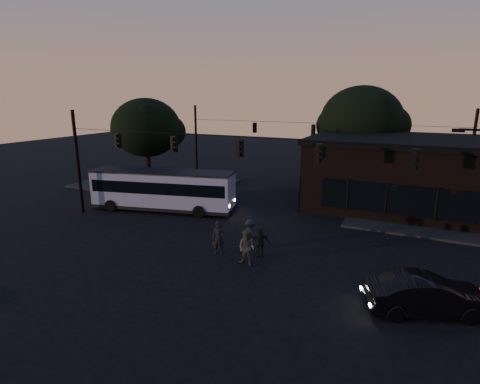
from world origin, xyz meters
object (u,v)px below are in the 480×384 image
at_px(car, 428,295).
at_px(pedestrian_a, 218,238).
at_px(bus, 163,188).
at_px(pedestrian_b, 247,248).
at_px(building, 414,173).
at_px(pedestrian_d, 250,233).
at_px(pedestrian_c, 260,243).

xyz_separation_m(car, pedestrian_a, (-10.23, 1.48, 0.15)).
height_order(bus, pedestrian_b, bus).
height_order(bus, car, bus).
height_order(building, bus, building).
distance_m(pedestrian_a, pedestrian_b, 2.02).
relative_size(pedestrian_a, pedestrian_b, 1.01).
bearing_deg(building, bus, -152.47).
bearing_deg(pedestrian_a, pedestrian_d, 30.32).
xyz_separation_m(car, pedestrian_c, (-8.02, 2.06, 0.06)).
bearing_deg(pedestrian_d, bus, 7.22).
bearing_deg(car, pedestrian_b, 61.19).
bearing_deg(car, pedestrian_c, 53.04).
xyz_separation_m(bus, pedestrian_a, (7.77, -5.49, -0.77)).
xyz_separation_m(pedestrian_a, pedestrian_c, (2.22, 0.59, -0.09)).
bearing_deg(building, car, -86.17).
bearing_deg(pedestrian_a, pedestrian_b, -40.23).
xyz_separation_m(bus, pedestrian_c, (9.99, -4.90, -0.86)).
xyz_separation_m(pedestrian_a, pedestrian_d, (1.17, 1.64, -0.09)).
distance_m(building, bus, 19.14).
height_order(bus, pedestrian_c, bus).
distance_m(pedestrian_a, pedestrian_d, 2.01).
distance_m(building, pedestrian_c, 15.51).
relative_size(bus, pedestrian_c, 6.56).
xyz_separation_m(building, pedestrian_d, (-8.01, -12.69, -1.87)).
relative_size(bus, car, 2.34).
relative_size(building, bus, 1.39).
bearing_deg(pedestrian_c, pedestrian_d, -66.27).
distance_m(car, pedestrian_b, 8.34).
relative_size(car, pedestrian_b, 2.55).
bearing_deg(car, pedestrian_d, 48.54).
xyz_separation_m(bus, pedestrian_d, (8.94, -3.85, -0.87)).
bearing_deg(pedestrian_d, pedestrian_a, 84.99).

